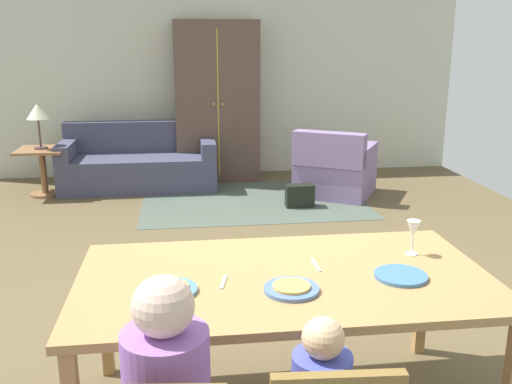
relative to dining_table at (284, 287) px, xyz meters
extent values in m
cube|color=brown|center=(0.03, 2.14, -0.71)|extent=(6.78, 6.65, 0.02)
cube|color=beige|center=(0.03, 5.52, 0.65)|extent=(6.78, 0.10, 2.70)
cube|color=#AC7F4A|center=(0.00, 0.00, 0.04)|extent=(1.97, 1.07, 0.04)
cube|color=#AC7F4A|center=(-0.93, 0.48, -0.34)|extent=(0.06, 0.06, 0.72)
cube|color=#AC7F4A|center=(0.93, 0.48, -0.34)|extent=(0.06, 0.06, 0.72)
cylinder|color=teal|center=(-0.54, -0.12, 0.07)|extent=(0.25, 0.25, 0.02)
cylinder|color=gold|center=(-0.54, -0.12, 0.09)|extent=(0.17, 0.17, 0.01)
cylinder|color=#5171A5|center=(0.00, -0.18, 0.07)|extent=(0.25, 0.25, 0.02)
cylinder|color=gold|center=(0.00, -0.18, 0.09)|extent=(0.17, 0.17, 0.01)
cylinder|color=teal|center=(0.54, -0.10, 0.07)|extent=(0.25, 0.25, 0.02)
cylinder|color=silver|center=(0.71, 0.18, 0.06)|extent=(0.06, 0.06, 0.01)
cylinder|color=silver|center=(0.71, 0.18, 0.11)|extent=(0.01, 0.01, 0.09)
cone|color=silver|center=(0.71, 0.18, 0.20)|extent=(0.07, 0.07, 0.09)
cube|color=silver|center=(-0.30, -0.05, 0.06)|extent=(0.05, 0.15, 0.01)
cube|color=silver|center=(0.18, 0.10, 0.06)|extent=(0.02, 0.17, 0.01)
sphere|color=beige|center=(-0.54, -0.76, 0.31)|extent=(0.21, 0.21, 0.21)
sphere|color=beige|center=(0.00, -0.76, 0.15)|extent=(0.15, 0.15, 0.15)
cube|color=#475349|center=(0.34, 3.92, -0.69)|extent=(2.60, 1.80, 0.01)
cube|color=#3F4057|center=(-1.04, 4.72, -0.49)|extent=(1.94, 0.84, 0.42)
cube|color=#3F4057|center=(-1.04, 5.06, -0.08)|extent=(1.94, 0.20, 0.40)
cube|color=#3F4057|center=(-1.91, 4.72, -0.18)|extent=(0.18, 0.84, 0.20)
cube|color=#3F4057|center=(-0.16, 4.72, -0.18)|extent=(0.18, 0.84, 0.20)
cube|color=gray|center=(1.38, 4.12, -0.49)|extent=(1.16, 1.15, 0.42)
cube|color=gray|center=(1.21, 3.82, -0.08)|extent=(0.83, 0.60, 0.40)
cube|color=gray|center=(1.67, 3.95, -0.18)|extent=(0.58, 0.82, 0.20)
cube|color=gray|center=(1.09, 4.29, -0.18)|extent=(0.58, 0.82, 0.20)
cube|color=brown|center=(0.00, 5.13, 0.35)|extent=(1.10, 0.56, 2.10)
cube|color=#B19538|center=(0.00, 4.85, 0.35)|extent=(0.02, 0.01, 1.89)
sphere|color=#B19538|center=(-0.06, 4.84, 0.35)|extent=(0.04, 0.04, 0.04)
sphere|color=#B19538|center=(0.06, 4.84, 0.35)|extent=(0.04, 0.04, 0.04)
cube|color=#8A5E3C|center=(-2.17, 4.52, -0.13)|extent=(0.56, 0.56, 0.03)
cylinder|color=#8A5E3C|center=(-2.17, 4.52, -0.42)|extent=(0.08, 0.08, 0.55)
cylinder|color=#8A5E3C|center=(-2.17, 4.52, -0.68)|extent=(0.36, 0.36, 0.03)
cylinder|color=#4E3A39|center=(-2.17, 4.52, -0.11)|extent=(0.16, 0.16, 0.02)
cylinder|color=#4E3A39|center=(-2.17, 4.52, 0.07)|extent=(0.02, 0.02, 0.34)
cone|color=beige|center=(-2.17, 4.52, 0.33)|extent=(0.26, 0.26, 0.18)
cube|color=black|center=(0.83, 3.62, -0.57)|extent=(0.32, 0.16, 0.26)
camera|label=1|loc=(-0.46, -2.46, 1.15)|focal=39.56mm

